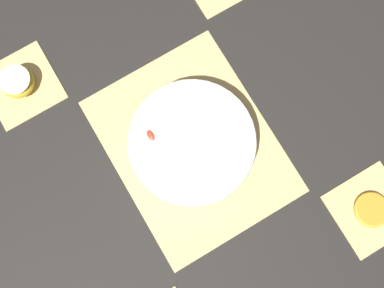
% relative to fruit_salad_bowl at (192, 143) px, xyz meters
% --- Properties ---
extents(ground_plane, '(6.00, 6.00, 0.00)m').
position_rel_fruit_salad_bowl_xyz_m(ground_plane, '(0.00, -0.00, -0.04)').
color(ground_plane, black).
extents(bamboo_mat_center, '(0.46, 0.36, 0.01)m').
position_rel_fruit_salad_bowl_xyz_m(bamboo_mat_center, '(0.00, -0.00, -0.04)').
color(bamboo_mat_center, '#D6B775').
rests_on(bamboo_mat_center, ground_plane).
extents(coaster_mat_near_left, '(0.17, 0.17, 0.01)m').
position_rel_fruit_salad_bowl_xyz_m(coaster_mat_near_left, '(-0.34, -0.28, -0.04)').
color(coaster_mat_near_left, '#D6B775').
rests_on(coaster_mat_near_left, ground_plane).
extents(coaster_mat_far_right, '(0.17, 0.17, 0.01)m').
position_rel_fruit_salad_bowl_xyz_m(coaster_mat_far_right, '(0.34, 0.28, -0.04)').
color(coaster_mat_far_right, '#D6B775').
rests_on(coaster_mat_far_right, ground_plane).
extents(fruit_salad_bowl, '(0.29, 0.29, 0.07)m').
position_rel_fruit_salad_bowl_xyz_m(fruit_salad_bowl, '(0.00, 0.00, 0.00)').
color(fruit_salad_bowl, silver).
rests_on(fruit_salad_bowl, bamboo_mat_center).
extents(apple_half, '(0.08, 0.08, 0.04)m').
position_rel_fruit_salad_bowl_xyz_m(apple_half, '(-0.34, -0.28, -0.02)').
color(apple_half, gold).
rests_on(apple_half, coaster_mat_near_left).
extents(orange_slice_whole, '(0.08, 0.08, 0.01)m').
position_rel_fruit_salad_bowl_xyz_m(orange_slice_whole, '(0.34, 0.28, -0.03)').
color(orange_slice_whole, orange).
rests_on(orange_slice_whole, coaster_mat_far_right).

